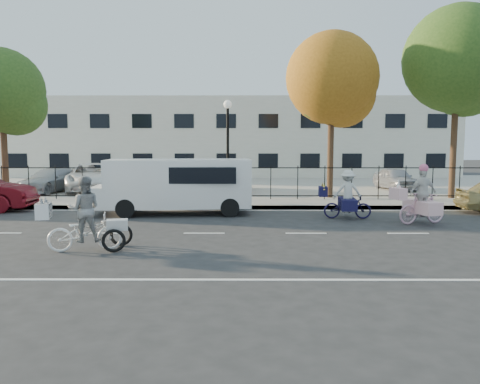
{
  "coord_description": "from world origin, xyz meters",
  "views": [
    {
      "loc": [
        1.1,
        -13.54,
        2.65
      ],
      "look_at": [
        1.05,
        1.2,
        1.1
      ],
      "focal_mm": 35.0,
      "sensor_mm": 36.0,
      "label": 1
    }
  ],
  "objects_px": {
    "lot_car_d": "(396,179)",
    "pedestrian": "(123,181)",
    "lot_car_b": "(91,177)",
    "unicorn_bike": "(421,202)",
    "bull_bike": "(347,199)",
    "lot_car_a": "(51,180)",
    "white_van": "(176,184)",
    "lamppost": "(228,132)",
    "zebra_trike": "(85,222)",
    "lot_car_c": "(229,178)"
  },
  "relations": [
    {
      "from": "lot_car_b",
      "to": "lot_car_c",
      "type": "relative_size",
      "value": 1.21
    },
    {
      "from": "lot_car_d",
      "to": "pedestrian",
      "type": "bearing_deg",
      "value": -167.2
    },
    {
      "from": "zebra_trike",
      "to": "white_van",
      "type": "height_order",
      "value": "white_van"
    },
    {
      "from": "zebra_trike",
      "to": "lot_car_c",
      "type": "relative_size",
      "value": 0.51
    },
    {
      "from": "bull_bike",
      "to": "lot_car_a",
      "type": "xyz_separation_m",
      "value": [
        -13.46,
        7.54,
        0.07
      ]
    },
    {
      "from": "zebra_trike",
      "to": "white_van",
      "type": "relative_size",
      "value": 0.37
    },
    {
      "from": "zebra_trike",
      "to": "pedestrian",
      "type": "distance_m",
      "value": 9.13
    },
    {
      "from": "bull_bike",
      "to": "lot_car_a",
      "type": "bearing_deg",
      "value": 65.49
    },
    {
      "from": "lamppost",
      "to": "pedestrian",
      "type": "distance_m",
      "value": 5.05
    },
    {
      "from": "bull_bike",
      "to": "white_van",
      "type": "distance_m",
      "value": 6.24
    },
    {
      "from": "bull_bike",
      "to": "lamppost",
      "type": "bearing_deg",
      "value": 51.3
    },
    {
      "from": "white_van",
      "to": "zebra_trike",
      "type": "bearing_deg",
      "value": -107.38
    },
    {
      "from": "lot_car_c",
      "to": "lot_car_b",
      "type": "bearing_deg",
      "value": -176.13
    },
    {
      "from": "lot_car_b",
      "to": "lamppost",
      "type": "bearing_deg",
      "value": -45.75
    },
    {
      "from": "lot_car_d",
      "to": "zebra_trike",
      "type": "bearing_deg",
      "value": -137.84
    },
    {
      "from": "lot_car_b",
      "to": "unicorn_bike",
      "type": "bearing_deg",
      "value": -50.25
    },
    {
      "from": "white_van",
      "to": "lot_car_b",
      "type": "height_order",
      "value": "white_van"
    },
    {
      "from": "lot_car_b",
      "to": "lot_car_c",
      "type": "height_order",
      "value": "lot_car_b"
    },
    {
      "from": "lamppost",
      "to": "white_van",
      "type": "distance_m",
      "value": 4.04
    },
    {
      "from": "pedestrian",
      "to": "lot_car_d",
      "type": "bearing_deg",
      "value": -158.89
    },
    {
      "from": "lot_car_d",
      "to": "lot_car_b",
      "type": "bearing_deg",
      "value": 175.56
    },
    {
      "from": "zebra_trike",
      "to": "lot_car_a",
      "type": "height_order",
      "value": "zebra_trike"
    },
    {
      "from": "lot_car_b",
      "to": "zebra_trike",
      "type": "bearing_deg",
      "value": -89.14
    },
    {
      "from": "lamppost",
      "to": "white_van",
      "type": "relative_size",
      "value": 0.74
    },
    {
      "from": "white_van",
      "to": "lot_car_a",
      "type": "xyz_separation_m",
      "value": [
        -7.33,
        6.47,
        -0.38
      ]
    },
    {
      "from": "lot_car_d",
      "to": "white_van",
      "type": "bearing_deg",
      "value": -150.74
    },
    {
      "from": "lamppost",
      "to": "lot_car_c",
      "type": "bearing_deg",
      "value": 90.96
    },
    {
      "from": "white_van",
      "to": "lot_car_a",
      "type": "bearing_deg",
      "value": 134.32
    },
    {
      "from": "pedestrian",
      "to": "lot_car_b",
      "type": "bearing_deg",
      "value": -54.69
    },
    {
      "from": "lamppost",
      "to": "lot_car_c",
      "type": "xyz_separation_m",
      "value": [
        -0.06,
        3.85,
        -2.26
      ]
    },
    {
      "from": "zebra_trike",
      "to": "lot_car_d",
      "type": "height_order",
      "value": "zebra_trike"
    },
    {
      "from": "lamppost",
      "to": "lot_car_a",
      "type": "relative_size",
      "value": 1.05
    },
    {
      "from": "bull_bike",
      "to": "lot_car_b",
      "type": "distance_m",
      "value": 14.2
    },
    {
      "from": "lot_car_c",
      "to": "lot_car_d",
      "type": "bearing_deg",
      "value": 11.29
    },
    {
      "from": "zebra_trike",
      "to": "bull_bike",
      "type": "height_order",
      "value": "zebra_trike"
    },
    {
      "from": "unicorn_bike",
      "to": "lot_car_b",
      "type": "height_order",
      "value": "unicorn_bike"
    },
    {
      "from": "lot_car_b",
      "to": "lot_car_d",
      "type": "xyz_separation_m",
      "value": [
        16.17,
        0.55,
        -0.13
      ]
    },
    {
      "from": "white_van",
      "to": "lamppost",
      "type": "bearing_deg",
      "value": 54.25
    },
    {
      "from": "white_van",
      "to": "lot_car_c",
      "type": "height_order",
      "value": "white_van"
    },
    {
      "from": "unicorn_bike",
      "to": "lot_car_d",
      "type": "height_order",
      "value": "unicorn_bike"
    },
    {
      "from": "lot_car_b",
      "to": "lot_car_d",
      "type": "relative_size",
      "value": 1.49
    },
    {
      "from": "lot_car_a",
      "to": "lot_car_d",
      "type": "height_order",
      "value": "lot_car_a"
    },
    {
      "from": "bull_bike",
      "to": "lot_car_a",
      "type": "height_order",
      "value": "bull_bike"
    },
    {
      "from": "unicorn_bike",
      "to": "lot_car_c",
      "type": "xyz_separation_m",
      "value": [
        -6.55,
        9.02,
        0.12
      ]
    },
    {
      "from": "lamppost",
      "to": "bull_bike",
      "type": "distance_m",
      "value": 6.39
    },
    {
      "from": "pedestrian",
      "to": "white_van",
      "type": "bearing_deg",
      "value": 134.38
    },
    {
      "from": "lamppost",
      "to": "pedestrian",
      "type": "xyz_separation_m",
      "value": [
        -4.58,
        0.0,
        -2.13
      ]
    },
    {
      "from": "zebra_trike",
      "to": "bull_bike",
      "type": "distance_m",
      "value": 9.03
    },
    {
      "from": "lot_car_a",
      "to": "lot_car_b",
      "type": "xyz_separation_m",
      "value": [
        1.87,
        0.66,
        0.12
      ]
    },
    {
      "from": "white_van",
      "to": "bull_bike",
      "type": "bearing_deg",
      "value": -14.08
    }
  ]
}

